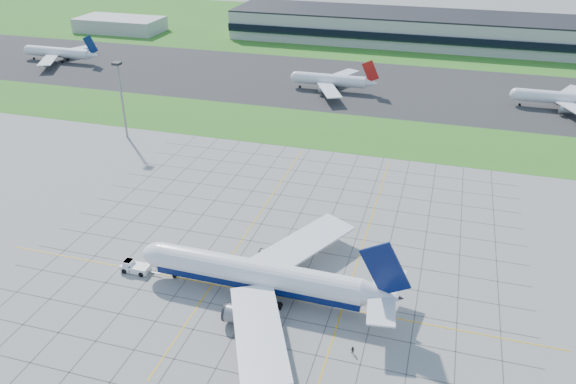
# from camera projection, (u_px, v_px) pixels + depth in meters

# --- Properties ---
(ground) EXTENTS (1400.00, 1400.00, 0.00)m
(ground) POSITION_uv_depth(u_px,v_px,m) (260.00, 287.00, 117.99)
(ground) COLOR gray
(ground) RESTS_ON ground
(grass_median) EXTENTS (700.00, 35.00, 0.04)m
(grass_median) POSITION_uv_depth(u_px,v_px,m) (345.00, 132.00, 194.13)
(grass_median) COLOR #347521
(grass_median) RESTS_ON ground
(asphalt_taxiway) EXTENTS (700.00, 75.00, 0.04)m
(asphalt_taxiway) POSITION_uv_depth(u_px,v_px,m) (370.00, 86.00, 240.66)
(asphalt_taxiway) COLOR #383838
(asphalt_taxiway) RESTS_ON ground
(grass_far) EXTENTS (700.00, 145.00, 0.04)m
(grass_far) POSITION_uv_depth(u_px,v_px,m) (399.00, 32.00, 333.74)
(grass_far) COLOR #347521
(grass_far) RESTS_ON ground
(apron_markings) EXTENTS (120.00, 130.00, 0.03)m
(apron_markings) POSITION_uv_depth(u_px,v_px,m) (278.00, 258.00, 127.26)
(apron_markings) COLOR #474744
(apron_markings) RESTS_ON ground
(terminal) EXTENTS (260.00, 43.00, 15.80)m
(terminal) POSITION_uv_depth(u_px,v_px,m) (471.00, 32.00, 298.80)
(terminal) COLOR #B7B7B2
(terminal) RESTS_ON ground
(service_block) EXTENTS (50.00, 25.00, 8.00)m
(service_block) POSITION_uv_depth(u_px,v_px,m) (120.00, 24.00, 333.65)
(service_block) COLOR #B7B7B2
(service_block) RESTS_ON ground
(light_mast) EXTENTS (2.50, 2.50, 25.60)m
(light_mast) POSITION_uv_depth(u_px,v_px,m) (121.00, 91.00, 182.80)
(light_mast) COLOR gray
(light_mast) RESTS_ON ground
(airliner) EXTENTS (56.40, 57.17, 17.76)m
(airliner) POSITION_uv_depth(u_px,v_px,m) (260.00, 275.00, 113.40)
(airliner) COLOR white
(airliner) RESTS_ON ground
(pushback_tug) EXTENTS (9.16, 3.30, 2.54)m
(pushback_tug) POSITION_uv_depth(u_px,v_px,m) (134.00, 267.00, 122.33)
(pushback_tug) COLOR white
(pushback_tug) RESTS_ON ground
(crew_near) EXTENTS (0.68, 0.80, 1.86)m
(crew_near) POSITION_uv_depth(u_px,v_px,m) (130.00, 271.00, 121.47)
(crew_near) COLOR black
(crew_near) RESTS_ON ground
(crew_far) EXTENTS (0.97, 0.96, 1.58)m
(crew_far) POSITION_uv_depth(u_px,v_px,m) (353.00, 350.00, 100.45)
(crew_far) COLOR black
(crew_far) RESTS_ON ground
(distant_jet_0) EXTENTS (39.69, 42.66, 14.08)m
(distant_jet_0) POSITION_uv_depth(u_px,v_px,m) (59.00, 52.00, 273.31)
(distant_jet_0) COLOR white
(distant_jet_0) RESTS_ON ground
(distant_jet_1) EXTENTS (34.88, 42.66, 14.08)m
(distant_jet_1) POSITION_uv_depth(u_px,v_px,m) (332.00, 80.00, 233.08)
(distant_jet_1) COLOR white
(distant_jet_1) RESTS_ON ground
(distant_jet_2) EXTENTS (42.34, 42.66, 14.08)m
(distant_jet_2) POSITION_uv_depth(u_px,v_px,m) (569.00, 99.00, 212.07)
(distant_jet_2) COLOR white
(distant_jet_2) RESTS_ON ground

